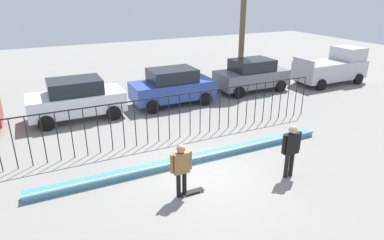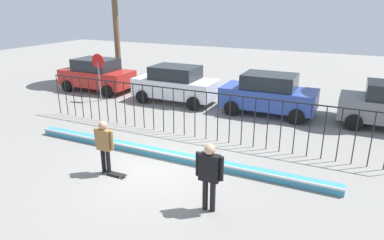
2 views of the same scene
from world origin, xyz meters
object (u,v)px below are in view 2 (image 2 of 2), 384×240
Objects in this scene: parked_car_red at (97,75)px; stop_sign at (99,71)px; skateboard at (114,174)px; camera_operator at (209,171)px; parked_car_white at (176,84)px; parked_car_blue at (269,94)px; skateboarder at (104,143)px.

stop_sign reaches higher than parked_car_red.
skateboard is at bearing -48.19° from stop_sign.
parked_car_white is (-5.41, 8.48, -0.11)m from camera_operator.
stop_sign is at bearing 1.36° from camera_operator.
camera_operator is 0.42× the size of parked_car_blue.
skateboarder is 0.39× the size of parked_car_red.
parked_car_red is at bearing 118.08° from skateboarder.
stop_sign is (-3.69, -1.53, 0.64)m from parked_car_white.
camera_operator is at bearing -53.76° from parked_car_white.
parked_car_blue reaches higher than camera_operator.
parked_car_red reaches higher than skateboarder.
skateboard is at bearing -71.53° from parked_car_white.
skateboard is 8.34m from parked_car_white.
parked_car_red is at bearing 178.92° from parked_car_blue.
skateboard is at bearing 30.70° from camera_operator.
skateboard is at bearing -18.50° from skateboarder.
camera_operator is (3.30, -0.47, 1.03)m from skateboard.
skateboarder is at bearing -73.56° from parked_car_white.
parked_car_red is (-7.42, 8.19, 0.91)m from skateboard.
skateboard is 0.19× the size of parked_car_white.
stop_sign is at bearing -49.50° from parked_car_red.
parked_car_white is 4.05m from stop_sign.
stop_sign reaches higher than skateboarder.
camera_operator is 0.72× the size of stop_sign.
parked_car_red is at bearing 133.53° from stop_sign.
parked_car_blue is at bearing 3.95° from parked_car_white.
stop_sign is at bearing 117.40° from skateboarder.
camera_operator reaches higher than skateboarder.
parked_car_red is (-10.72, 8.65, -0.11)m from camera_operator.
skateboard is 0.19× the size of parked_car_blue.
skateboarder is 0.93× the size of camera_operator.
stop_sign is (-8.55, -1.55, 0.64)m from parked_car_blue.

